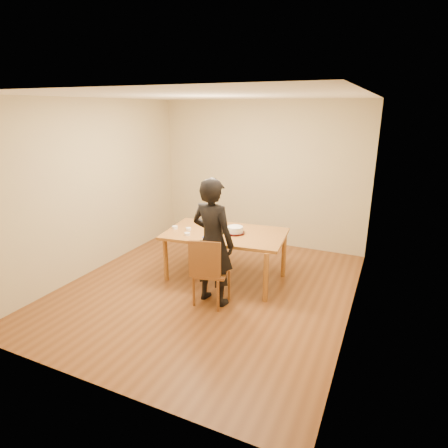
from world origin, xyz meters
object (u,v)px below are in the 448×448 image
at_px(dining_chair, 212,272).
at_px(dining_table, 225,234).
at_px(cake_plate, 235,233).
at_px(cake, 235,230).
at_px(person, 213,242).

bearing_deg(dining_chair, dining_table, 87.00).
height_order(cake_plate, cake, cake).
distance_m(dining_table, cake_plate, 0.16).
height_order(dining_chair, cake, cake).
distance_m(cake_plate, cake, 0.05).
relative_size(dining_chair, person, 0.24).
height_order(dining_chair, cake_plate, cake_plate).
height_order(dining_table, cake_plate, cake_plate).
bearing_deg(dining_chair, cake_plate, 75.85).
height_order(cake_plate, person, person).
bearing_deg(dining_table, dining_chair, -85.52).
bearing_deg(dining_chair, cake, 75.85).
xyz_separation_m(dining_table, dining_chair, (0.15, -0.78, -0.28)).
xyz_separation_m(cake_plate, person, (-0.00, -0.75, 0.10)).
bearing_deg(person, cake_plate, -80.43).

